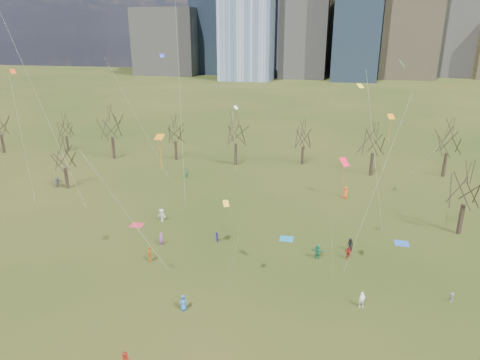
% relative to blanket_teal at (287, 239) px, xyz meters
% --- Properties ---
extents(ground, '(500.00, 500.00, 0.00)m').
position_rel_blanket_teal_xyz_m(ground, '(-5.67, -12.01, -0.01)').
color(ground, black).
rests_on(ground, ground).
extents(downtown_skyline, '(212.50, 78.00, 118.00)m').
position_rel_blanket_teal_xyz_m(downtown_skyline, '(-8.11, 198.63, 38.99)').
color(downtown_skyline, slate).
rests_on(downtown_skyline, ground).
extents(bare_tree_row, '(113.04, 29.80, 9.50)m').
position_rel_blanket_teal_xyz_m(bare_tree_row, '(-5.76, 25.21, 6.10)').
color(bare_tree_row, black).
rests_on(bare_tree_row, ground).
extents(blanket_teal, '(1.60, 1.50, 0.03)m').
position_rel_blanket_teal_xyz_m(blanket_teal, '(0.00, 0.00, 0.00)').
color(blanket_teal, '#186E95').
rests_on(blanket_teal, ground).
extents(blanket_navy, '(1.60, 1.50, 0.03)m').
position_rel_blanket_teal_xyz_m(blanket_navy, '(13.22, 1.73, 0.00)').
color(blanket_navy, '#2550AE').
rests_on(blanket_navy, ground).
extents(blanket_crimson, '(1.60, 1.50, 0.03)m').
position_rel_blanket_teal_xyz_m(blanket_crimson, '(-19.07, -0.33, 0.00)').
color(blanket_crimson, '#B82438').
rests_on(blanket_crimson, ground).
extents(person_0, '(0.83, 0.64, 1.52)m').
position_rel_blanket_teal_xyz_m(person_0, '(-7.32, -15.70, 0.74)').
color(person_0, '#2764A9').
rests_on(person_0, ground).
extents(person_1, '(0.62, 0.49, 1.49)m').
position_rel_blanket_teal_xyz_m(person_1, '(8.06, -11.85, 0.73)').
color(person_1, white).
rests_on(person_1, ground).
extents(person_3, '(0.52, 0.71, 0.98)m').
position_rel_blanket_teal_xyz_m(person_3, '(16.07, -9.33, 0.47)').
color(person_3, '#5F5D62').
rests_on(person_3, ground).
extents(person_4, '(0.93, 1.09, 1.76)m').
position_rel_blanket_teal_xyz_m(person_4, '(-13.66, -8.46, 0.86)').
color(person_4, orange).
rests_on(person_4, ground).
extents(person_5, '(1.59, 0.65, 1.67)m').
position_rel_blanket_teal_xyz_m(person_5, '(3.79, -3.93, 0.82)').
color(person_5, '#1A784D').
rests_on(person_5, ground).
extents(person_6, '(0.85, 0.70, 1.48)m').
position_rel_blanket_teal_xyz_m(person_6, '(7.27, -1.33, 0.73)').
color(person_6, black).
rests_on(person_6, ground).
extents(person_7, '(0.55, 0.68, 1.61)m').
position_rel_blanket_teal_xyz_m(person_7, '(-13.92, -4.74, 0.79)').
color(person_7, '#9B51A2').
rests_on(person_7, ground).
extents(person_8, '(0.47, 0.60, 1.20)m').
position_rel_blanket_teal_xyz_m(person_8, '(-7.94, -2.50, 0.59)').
color(person_8, '#2D2192').
rests_on(person_8, ground).
extents(person_9, '(1.19, 0.81, 1.71)m').
position_rel_blanket_teal_xyz_m(person_9, '(-16.41, 1.53, 0.84)').
color(person_9, silver).
rests_on(person_9, ground).
extents(person_10, '(0.88, 0.42, 1.46)m').
position_rel_blanket_teal_xyz_m(person_10, '(6.99, -3.34, 0.72)').
color(person_10, '#A91818').
rests_on(person_10, ground).
extents(person_11, '(1.26, 1.71, 1.79)m').
position_rel_blanket_teal_xyz_m(person_11, '(-37.35, 9.90, 0.88)').
color(person_11, slate).
rests_on(person_11, ground).
extents(person_12, '(0.77, 0.99, 1.80)m').
position_rel_blanket_teal_xyz_m(person_12, '(6.99, 15.07, 0.89)').
color(person_12, '#ED521A').
rests_on(person_12, ground).
extents(person_13, '(0.74, 0.77, 1.77)m').
position_rel_blanket_teal_xyz_m(person_13, '(-19.02, 18.79, 0.87)').
color(person_13, '#166640').
rests_on(person_13, ground).
extents(kites_airborne, '(69.95, 39.91, 34.66)m').
position_rel_blanket_teal_xyz_m(kites_airborne, '(-2.43, 0.42, 13.23)').
color(kites_airborne, orange).
rests_on(kites_airborne, ground).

